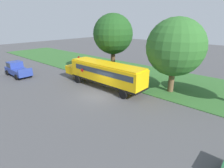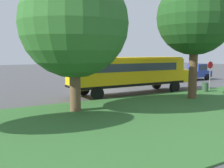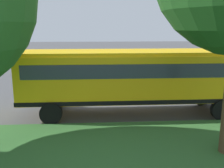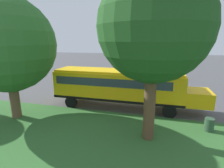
% 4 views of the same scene
% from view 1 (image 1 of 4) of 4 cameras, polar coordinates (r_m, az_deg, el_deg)
% --- Properties ---
extents(ground_plane, '(120.00, 120.00, 0.00)m').
position_cam_1_polar(ground_plane, '(19.78, -4.79, -3.88)').
color(ground_plane, '#4C4C4F').
extents(grass_verge, '(12.00, 80.00, 0.08)m').
position_cam_1_polar(grass_verge, '(27.18, 10.62, 2.57)').
color(grass_verge, '#33662D').
rests_on(grass_verge, ground).
extents(school_bus, '(2.84, 12.42, 3.16)m').
position_cam_1_polar(school_bus, '(21.72, -2.45, 3.74)').
color(school_bus, yellow).
rests_on(school_bus, ground).
extents(pickup_truck, '(2.28, 5.40, 2.10)m').
position_cam_1_polar(pickup_truck, '(30.48, -28.55, 4.37)').
color(pickup_truck, '#283D93').
rests_on(pickup_truck, ground).
extents(oak_tree_beside_bus, '(5.69, 5.69, 9.06)m').
position_cam_1_polar(oak_tree_beside_bus, '(26.04, 0.54, 15.81)').
color(oak_tree_beside_bus, brown).
rests_on(oak_tree_beside_bus, ground).
extents(oak_tree_roadside_mid, '(6.37, 6.37, 8.44)m').
position_cam_1_polar(oak_tree_roadside_mid, '(20.73, 20.01, 11.55)').
color(oak_tree_roadside_mid, brown).
rests_on(oak_tree_roadside_mid, ground).
extents(stop_sign, '(0.08, 0.68, 2.74)m').
position_cam_1_polar(stop_sign, '(28.62, -10.70, 6.95)').
color(stop_sign, gray).
rests_on(stop_sign, ground).
extents(trash_bin, '(0.56, 0.56, 0.90)m').
position_cam_1_polar(trash_bin, '(28.27, -7.59, 4.27)').
color(trash_bin, '#2D4C33').
rests_on(trash_bin, ground).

